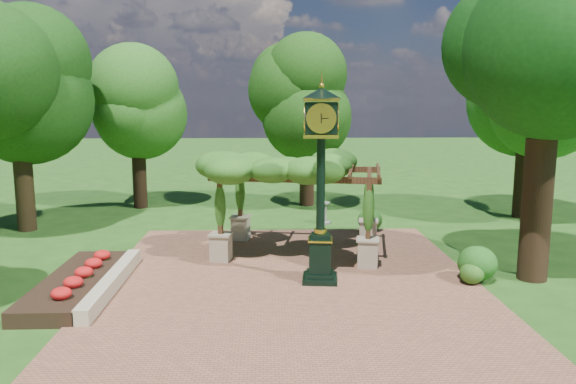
{
  "coord_description": "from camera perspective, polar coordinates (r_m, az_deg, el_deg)",
  "views": [
    {
      "loc": [
        -0.61,
        -13.5,
        4.81
      ],
      "look_at": [
        0.0,
        2.5,
        2.2
      ],
      "focal_mm": 35.0,
      "sensor_mm": 36.0,
      "label": 1
    }
  ],
  "objects": [
    {
      "name": "shrub_front",
      "position": [
        15.67,
        18.2,
        -7.83
      ],
      "size": [
        0.65,
        0.65,
        0.58
      ],
      "primitive_type": "ellipsoid",
      "rotation": [
        0.0,
        0.0,
        -0.0
      ],
      "color": "#2B5919",
      "rests_on": "brick_plaza"
    },
    {
      "name": "tree_north",
      "position": [
        25.76,
        1.97,
        9.44
      ],
      "size": [
        3.62,
        3.62,
        7.17
      ],
      "color": "#382116",
      "rests_on": "ground"
    },
    {
      "name": "tree_east_near",
      "position": [
        16.27,
        25.08,
        15.27
      ],
      "size": [
        4.34,
        4.34,
        9.88
      ],
      "color": "#321F14",
      "rests_on": "ground"
    },
    {
      "name": "brick_plaza",
      "position": [
        15.28,
        0.22,
        -9.01
      ],
      "size": [
        10.0,
        12.0,
        0.04
      ],
      "primitive_type": "cube",
      "color": "brown",
      "rests_on": "ground"
    },
    {
      "name": "tree_east_far",
      "position": [
        24.96,
        23.29,
        10.35
      ],
      "size": [
        4.55,
        4.55,
        8.16
      ],
      "color": "black",
      "rests_on": "ground"
    },
    {
      "name": "tree_west_near",
      "position": [
        22.82,
        -25.92,
        10.66
      ],
      "size": [
        4.46,
        4.46,
        8.35
      ],
      "color": "#312313",
      "rests_on": "ground"
    },
    {
      "name": "sundial",
      "position": [
        22.2,
        3.66,
        -2.28
      ],
      "size": [
        0.62,
        0.62,
        0.86
      ],
      "rotation": [
        0.0,
        0.0,
        -0.4
      ],
      "color": "gray",
      "rests_on": "ground"
    },
    {
      "name": "ground",
      "position": [
        14.34,
        0.38,
        -10.33
      ],
      "size": [
        120.0,
        120.0,
        0.0
      ],
      "primitive_type": "plane",
      "color": "#1E4714",
      "rests_on": "ground"
    },
    {
      "name": "tree_west_far",
      "position": [
        26.02,
        -15.14,
        8.58
      ],
      "size": [
        3.74,
        3.74,
        6.78
      ],
      "color": "black",
      "rests_on": "ground"
    },
    {
      "name": "shrub_back",
      "position": [
        21.02,
        8.32,
        -2.82
      ],
      "size": [
        1.02,
        1.02,
        0.82
      ],
      "primitive_type": "ellipsoid",
      "rotation": [
        0.0,
        0.0,
        0.13
      ],
      "color": "#265D1A",
      "rests_on": "brick_plaza"
    },
    {
      "name": "pergola",
      "position": [
        17.53,
        1.09,
        2.11
      ],
      "size": [
        5.57,
        4.04,
        3.2
      ],
      "rotation": [
        0.0,
        0.0,
        -0.18
      ],
      "color": "#BEB08D",
      "rests_on": "brick_plaza"
    },
    {
      "name": "flower_bed",
      "position": [
        15.53,
        -20.67,
        -8.69
      ],
      "size": [
        1.5,
        5.0,
        0.36
      ],
      "primitive_type": "cube",
      "color": "red",
      "rests_on": "ground"
    },
    {
      "name": "pedestal_clock",
      "position": [
        14.57,
        3.36,
        2.56
      ],
      "size": [
        1.13,
        1.13,
        5.22
      ],
      "rotation": [
        0.0,
        0.0,
        -0.1
      ],
      "color": "black",
      "rests_on": "brick_plaza"
    },
    {
      "name": "border_wall",
      "position": [
        15.27,
        -17.43,
        -8.75
      ],
      "size": [
        0.35,
        5.0,
        0.4
      ],
      "primitive_type": "cube",
      "color": "#C6B793",
      "rests_on": "ground"
    },
    {
      "name": "shrub_mid",
      "position": [
        15.97,
        18.67,
        -6.87
      ],
      "size": [
        1.26,
        1.26,
        0.94
      ],
      "primitive_type": "ellipsoid",
      "rotation": [
        0.0,
        0.0,
        -0.24
      ],
      "color": "#1F5618",
      "rests_on": "brick_plaza"
    }
  ]
}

